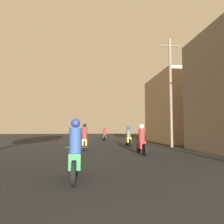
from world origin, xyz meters
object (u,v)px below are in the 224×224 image
object	(u,v)px
motorcycle_green	(75,155)
utility_pole_far	(171,90)
motorcycle_orange	(85,139)
motorcycle_black	(105,135)
motorcycle_yellow	(128,138)
motorcycle_silver	(74,137)
building_right_far	(179,109)
motorcycle_red	(142,142)

from	to	relation	value
motorcycle_green	utility_pole_far	size ratio (longest dim) A/B	0.23
motorcycle_orange	motorcycle_black	bearing A→B (deg)	82.27
motorcycle_black	utility_pole_far	world-z (taller)	utility_pole_far
motorcycle_green	motorcycle_yellow	bearing A→B (deg)	68.10
motorcycle_green	motorcycle_silver	size ratio (longest dim) A/B	1.00
building_right_far	motorcycle_black	bearing A→B (deg)	152.72
motorcycle_green	motorcycle_silver	bearing A→B (deg)	89.40
motorcycle_green	motorcycle_black	size ratio (longest dim) A/B	0.90
motorcycle_red	utility_pole_far	world-z (taller)	utility_pole_far
motorcycle_black	motorcycle_red	bearing A→B (deg)	-93.44
motorcycle_green	motorcycle_black	world-z (taller)	motorcycle_green
motorcycle_silver	motorcycle_black	size ratio (longest dim) A/B	0.91
motorcycle_red	building_right_far	size ratio (longest dim) A/B	0.25
motorcycle_black	motorcycle_yellow	bearing A→B (deg)	-88.82
motorcycle_orange	building_right_far	world-z (taller)	building_right_far
motorcycle_red	motorcycle_black	xyz separation A→B (m)	(-0.89, 13.26, -0.02)
motorcycle_silver	utility_pole_far	xyz separation A→B (m)	(7.22, -4.60, 3.56)
motorcycle_yellow	utility_pole_far	size ratio (longest dim) A/B	0.24
motorcycle_yellow	motorcycle_green	bearing A→B (deg)	-114.16
motorcycle_yellow	building_right_far	xyz separation A→B (m)	(5.95, 4.33, 2.68)
motorcycle_yellow	motorcycle_black	size ratio (longest dim) A/B	0.92
motorcycle_green	building_right_far	bearing A→B (deg)	53.91
motorcycle_orange	motorcycle_silver	size ratio (longest dim) A/B	1.01
motorcycle_green	building_right_far	xyz separation A→B (m)	(9.38, 14.94, 2.65)
motorcycle_black	utility_pole_far	size ratio (longest dim) A/B	0.26
motorcycle_red	utility_pole_far	xyz separation A→B (m)	(3.26, 4.07, 3.55)
motorcycle_orange	motorcycle_black	xyz separation A→B (m)	(2.10, 10.65, -0.05)
motorcycle_red	motorcycle_orange	xyz separation A→B (m)	(-2.99, 2.62, 0.03)
motorcycle_red	motorcycle_orange	world-z (taller)	motorcycle_orange
motorcycle_green	motorcycle_orange	size ratio (longest dim) A/B	0.99
motorcycle_green	motorcycle_red	xyz separation A→B (m)	(3.13, 5.36, -0.01)
motorcycle_red	motorcycle_black	distance (m)	13.29
motorcycle_yellow	utility_pole_far	world-z (taller)	utility_pole_far
motorcycle_orange	motorcycle_silver	bearing A→B (deg)	102.54
motorcycle_silver	motorcycle_green	bearing A→B (deg)	-85.91
motorcycle_green	motorcycle_black	xyz separation A→B (m)	(2.24, 18.62, -0.03)
motorcycle_green	motorcycle_red	bearing A→B (deg)	55.71
motorcycle_yellow	motorcycle_silver	xyz separation A→B (m)	(-4.26, 3.42, 0.01)
utility_pole_far	motorcycle_green	bearing A→B (deg)	-124.15
motorcycle_black	motorcycle_orange	bearing A→B (deg)	-108.43
motorcycle_red	utility_pole_far	size ratio (longest dim) A/B	0.24
motorcycle_yellow	motorcycle_silver	size ratio (longest dim) A/B	1.01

